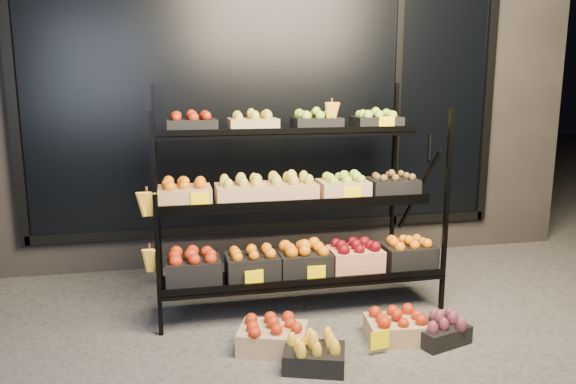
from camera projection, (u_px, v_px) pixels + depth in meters
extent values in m
plane|color=#514F4C|center=(315.00, 332.00, 3.82)|extent=(24.00, 24.00, 0.00)
cube|color=#2D2826|center=(253.00, 74.00, 5.97)|extent=(6.00, 2.00, 3.50)
cube|color=black|center=(271.00, 95.00, 5.03)|extent=(4.20, 0.04, 2.40)
cube|color=black|center=(272.00, 226.00, 5.25)|extent=(4.30, 0.06, 0.08)
cube|color=black|center=(12.00, 97.00, 4.56)|extent=(0.08, 0.06, 2.50)
cube|color=black|center=(488.00, 94.00, 5.46)|extent=(0.08, 0.06, 2.50)
cube|color=black|center=(397.00, 95.00, 5.26)|extent=(0.06, 0.06, 2.50)
cylinder|color=black|center=(430.00, 147.00, 5.41)|extent=(0.02, 0.02, 0.25)
cube|color=black|center=(156.00, 227.00, 3.63)|extent=(0.03, 0.03, 1.50)
cube|color=black|center=(446.00, 211.00, 4.06)|extent=(0.03, 0.03, 1.50)
cube|color=black|center=(157.00, 187.00, 4.55)|extent=(0.03, 0.03, 1.66)
cube|color=black|center=(394.00, 178.00, 4.98)|extent=(0.03, 0.03, 1.66)
cube|color=black|center=(303.00, 278.00, 4.11)|extent=(2.05, 0.42, 0.03)
cube|color=black|center=(310.00, 282.00, 3.91)|extent=(2.05, 0.02, 0.05)
cube|color=black|center=(294.00, 202.00, 4.29)|extent=(2.05, 0.40, 0.03)
cube|color=black|center=(300.00, 203.00, 4.11)|extent=(2.05, 0.02, 0.05)
cube|color=black|center=(286.00, 134.00, 4.48)|extent=(2.05, 0.40, 0.03)
cube|color=black|center=(291.00, 131.00, 4.30)|extent=(2.05, 0.02, 0.05)
cube|color=black|center=(192.00, 126.00, 4.32)|extent=(0.38, 0.28, 0.11)
ellipsoid|color=#AE1E0C|center=(192.00, 115.00, 4.30)|extent=(0.32, 0.24, 0.07)
cube|color=tan|center=(253.00, 125.00, 4.41)|extent=(0.38, 0.28, 0.11)
ellipsoid|color=gold|center=(253.00, 114.00, 4.40)|extent=(0.32, 0.24, 0.07)
cube|color=black|center=(317.00, 124.00, 4.52)|extent=(0.38, 0.28, 0.11)
ellipsoid|color=#A2CB32|center=(317.00, 114.00, 4.51)|extent=(0.32, 0.24, 0.07)
cube|color=black|center=(376.00, 123.00, 4.63)|extent=(0.38, 0.28, 0.11)
ellipsoid|color=#A2CB32|center=(377.00, 113.00, 4.61)|extent=(0.32, 0.24, 0.07)
cube|color=tan|center=(185.00, 196.00, 4.11)|extent=(0.38, 0.28, 0.14)
ellipsoid|color=orange|center=(184.00, 183.00, 4.09)|extent=(0.32, 0.24, 0.07)
cube|color=tan|center=(241.00, 194.00, 4.19)|extent=(0.38, 0.28, 0.14)
ellipsoid|color=gold|center=(241.00, 181.00, 4.17)|extent=(0.32, 0.24, 0.07)
cube|color=tan|center=(291.00, 192.00, 4.27)|extent=(0.38, 0.28, 0.14)
ellipsoid|color=gold|center=(291.00, 179.00, 4.25)|extent=(0.32, 0.24, 0.07)
cube|color=tan|center=(343.00, 189.00, 4.36)|extent=(0.38, 0.28, 0.14)
ellipsoid|color=#A2CB32|center=(343.00, 177.00, 4.34)|extent=(0.32, 0.24, 0.07)
cube|color=black|center=(392.00, 187.00, 4.45)|extent=(0.38, 0.28, 0.14)
ellipsoid|color=brown|center=(392.00, 175.00, 4.43)|extent=(0.32, 0.24, 0.07)
cube|color=black|center=(193.00, 272.00, 3.92)|extent=(0.38, 0.28, 0.18)
ellipsoid|color=#AE1E0C|center=(193.00, 255.00, 3.89)|extent=(0.32, 0.24, 0.07)
cube|color=black|center=(253.00, 267.00, 4.01)|extent=(0.38, 0.28, 0.18)
ellipsoid|color=orange|center=(253.00, 251.00, 3.98)|extent=(0.32, 0.24, 0.07)
cube|color=black|center=(303.00, 264.00, 4.09)|extent=(0.38, 0.28, 0.18)
ellipsoid|color=orange|center=(303.00, 248.00, 4.06)|extent=(0.32, 0.24, 0.07)
cube|color=tan|center=(355.00, 260.00, 4.17)|extent=(0.38, 0.28, 0.18)
ellipsoid|color=#60070F|center=(355.00, 245.00, 4.14)|extent=(0.32, 0.24, 0.07)
cube|color=black|center=(408.00, 256.00, 4.26)|extent=(0.38, 0.28, 0.18)
ellipsoid|color=orange|center=(409.00, 241.00, 4.23)|extent=(0.32, 0.24, 0.07)
ellipsoid|color=yellow|center=(147.00, 190.00, 3.59)|extent=(0.14, 0.08, 0.22)
ellipsoid|color=yellow|center=(149.00, 247.00, 3.67)|extent=(0.14, 0.08, 0.22)
ellipsoid|color=yellow|center=(332.00, 101.00, 4.41)|extent=(0.14, 0.08, 0.22)
cube|color=#FFDA00|center=(200.00, 201.00, 3.98)|extent=(0.13, 0.01, 0.12)
cube|color=#FFDA00|center=(353.00, 194.00, 4.22)|extent=(0.13, 0.01, 0.12)
cube|color=#FFDA00|center=(387.00, 124.00, 4.49)|extent=(0.13, 0.01, 0.12)
cube|color=#FFDA00|center=(254.00, 279.00, 3.87)|extent=(0.13, 0.01, 0.12)
cube|color=#FFDA00|center=(316.00, 274.00, 3.96)|extent=(0.13, 0.01, 0.12)
cube|color=#FFDA00|center=(305.00, 354.00, 3.39)|extent=(0.13, 0.01, 0.12)
cube|color=#FFDA00|center=(380.00, 346.00, 3.49)|extent=(0.13, 0.01, 0.12)
cube|color=tan|center=(273.00, 339.00, 3.56)|extent=(0.50, 0.44, 0.14)
ellipsoid|color=#AE1E0C|center=(273.00, 324.00, 3.54)|extent=(0.42, 0.37, 0.07)
cube|color=black|center=(314.00, 358.00, 3.33)|extent=(0.43, 0.37, 0.12)
ellipsoid|color=yellow|center=(314.00, 344.00, 3.32)|extent=(0.36, 0.31, 0.07)
cube|color=tan|center=(397.00, 330.00, 3.70)|extent=(0.43, 0.34, 0.14)
ellipsoid|color=#AE1E0C|center=(398.00, 316.00, 3.68)|extent=(0.36, 0.29, 0.07)
cube|color=black|center=(439.00, 333.00, 3.67)|extent=(0.40, 0.35, 0.12)
ellipsoid|color=brown|center=(440.00, 321.00, 3.65)|extent=(0.34, 0.29, 0.07)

